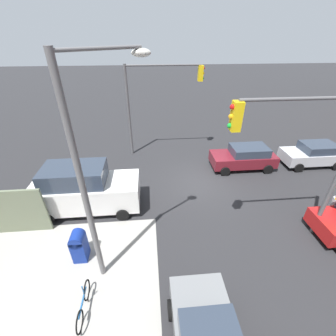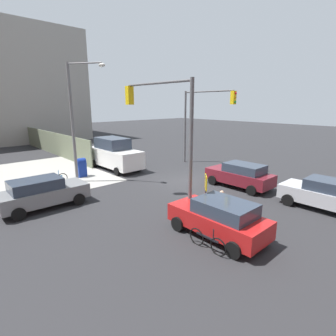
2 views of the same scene
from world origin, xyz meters
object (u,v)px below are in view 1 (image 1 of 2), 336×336
(traffic_signal_se_corner, at_px, (157,93))
(hatchback_maroon, at_px, (244,157))
(mailbox_blue, at_px, (79,245))
(sedan_silver, at_px, (313,154))
(traffic_signal_nw_corner, at_px, (304,147))
(bicycle_leaning_on_fence, at_px, (83,305))
(street_lamp_corner, at_px, (91,170))
(van_white_delivery, at_px, (85,189))
(pedestrian_crossing, at_px, (333,207))

(traffic_signal_se_corner, distance_m, hatchback_maroon, 7.51)
(mailbox_blue, height_order, sedan_silver, sedan_silver)
(mailbox_blue, bearing_deg, hatchback_maroon, -145.33)
(traffic_signal_nw_corner, distance_m, bicycle_leaning_on_fence, 9.61)
(bicycle_leaning_on_fence, bearing_deg, street_lamp_corner, -113.60)
(street_lamp_corner, height_order, van_white_delivery, street_lamp_corner)
(traffic_signal_se_corner, bearing_deg, traffic_signal_nw_corner, 119.22)
(pedestrian_crossing, relative_size, bicycle_leaning_on_fence, 0.92)
(traffic_signal_nw_corner, height_order, van_white_delivery, traffic_signal_nw_corner)
(street_lamp_corner, height_order, pedestrian_crossing, street_lamp_corner)
(mailbox_blue, relative_size, bicycle_leaning_on_fence, 0.82)
(traffic_signal_nw_corner, relative_size, mailbox_blue, 4.55)
(hatchback_maroon, xyz_separation_m, bicycle_leaning_on_fence, (8.96, 8.81, -0.50))
(traffic_signal_nw_corner, bearing_deg, van_white_delivery, -16.40)
(street_lamp_corner, distance_m, bicycle_leaning_on_fence, 4.70)
(traffic_signal_se_corner, height_order, van_white_delivery, traffic_signal_se_corner)
(pedestrian_crossing, distance_m, bicycle_leaning_on_fence, 11.91)
(traffic_signal_nw_corner, bearing_deg, street_lamp_corner, 8.27)
(traffic_signal_se_corner, relative_size, pedestrian_crossing, 4.03)
(traffic_signal_nw_corner, height_order, pedestrian_crossing, traffic_signal_nw_corner)
(street_lamp_corner, xyz_separation_m, bicycle_leaning_on_fence, (0.70, 1.61, -4.35))
(traffic_signal_se_corner, relative_size, mailbox_blue, 4.55)
(mailbox_blue, height_order, pedestrian_crossing, pedestrian_crossing)
(traffic_signal_nw_corner, relative_size, street_lamp_corner, 0.81)
(van_white_delivery, distance_m, pedestrian_crossing, 12.56)
(hatchback_maroon, bearing_deg, sedan_silver, 179.94)
(traffic_signal_se_corner, relative_size, hatchback_maroon, 1.50)
(pedestrian_crossing, bearing_deg, sedan_silver, 142.13)
(hatchback_maroon, bearing_deg, bicycle_leaning_on_fence, 44.52)
(mailbox_blue, distance_m, van_white_delivery, 3.26)
(traffic_signal_se_corner, distance_m, street_lamp_corner, 10.38)
(street_lamp_corner, distance_m, pedestrian_crossing, 11.51)
(street_lamp_corner, relative_size, van_white_delivery, 1.48)
(sedan_silver, distance_m, van_white_delivery, 15.39)
(mailbox_blue, relative_size, hatchback_maroon, 0.33)
(traffic_signal_se_corner, xyz_separation_m, street_lamp_corner, (2.45, 10.09, 0.08))
(pedestrian_crossing, bearing_deg, traffic_signal_nw_corner, -89.83)
(traffic_signal_nw_corner, height_order, bicycle_leaning_on_fence, traffic_signal_nw_corner)
(traffic_signal_nw_corner, xyz_separation_m, mailbox_blue, (8.79, 0.50, -3.84))
(sedan_silver, height_order, van_white_delivery, van_white_delivery)
(hatchback_maroon, bearing_deg, mailbox_blue, 34.67)
(mailbox_blue, xyz_separation_m, sedan_silver, (-14.61, -6.61, 0.08))
(traffic_signal_nw_corner, bearing_deg, mailbox_blue, 3.26)
(traffic_signal_se_corner, height_order, pedestrian_crossing, traffic_signal_se_corner)
(street_lamp_corner, xyz_separation_m, hatchback_maroon, (-8.26, -7.20, -3.86))
(traffic_signal_se_corner, xyz_separation_m, mailbox_blue, (3.75, 9.50, -3.86))
(traffic_signal_nw_corner, xyz_separation_m, bicycle_leaning_on_fence, (8.19, 2.70, -4.26))
(traffic_signal_nw_corner, distance_m, traffic_signal_se_corner, 10.31)
(street_lamp_corner, bearing_deg, traffic_signal_nw_corner, -171.73)
(traffic_signal_se_corner, relative_size, sedan_silver, 1.59)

